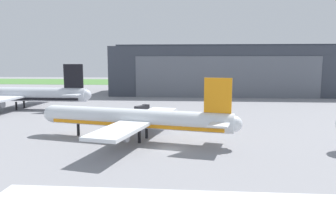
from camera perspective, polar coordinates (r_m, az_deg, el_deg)
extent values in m
plane|color=gray|center=(54.88, 0.29, -7.68)|extent=(440.00, 440.00, 0.00)
cube|color=#4B7E3A|center=(219.06, 3.45, 4.04)|extent=(440.00, 56.00, 0.08)
cube|color=#383D47|center=(147.53, 9.54, 6.00)|extent=(94.29, 37.01, 20.27)
cube|color=slate|center=(129.06, 10.24, 4.83)|extent=(71.66, 0.30, 16.21)
cube|color=#383D47|center=(147.59, 9.64, 10.17)|extent=(94.29, 8.88, 1.20)
cylinder|color=silver|center=(60.07, -5.71, -2.34)|extent=(35.72, 11.22, 3.49)
sphere|color=silver|center=(68.93, -19.58, -1.44)|extent=(3.35, 3.35, 3.35)
sphere|color=silver|center=(55.74, 11.56, -3.26)|extent=(2.73, 2.73, 2.73)
cube|color=orange|center=(60.25, -5.69, -3.24)|extent=(32.93, 10.63, 0.61)
cube|color=orange|center=(55.37, 8.74, 1.67)|extent=(4.63, 1.41, 5.94)
cube|color=silver|center=(58.49, 9.73, -2.35)|extent=(4.21, 5.48, 0.28)
cube|color=silver|center=(53.33, 8.99, -3.32)|extent=(4.21, 5.48, 0.28)
cube|color=silver|center=(67.46, -2.44, -1.56)|extent=(8.77, 15.45, 0.56)
cube|color=silver|center=(52.50, -8.46, -4.37)|extent=(8.77, 15.45, 0.56)
cylinder|color=gray|center=(66.87, -3.41, -2.74)|extent=(3.66, 2.60, 1.92)
cylinder|color=gray|center=(54.13, -8.67, -5.36)|extent=(3.66, 2.60, 1.92)
cylinder|color=black|center=(66.23, -15.46, -4.21)|extent=(0.56, 0.56, 2.35)
cylinder|color=black|center=(61.79, -3.78, -4.79)|extent=(0.56, 0.56, 2.35)
cylinder|color=black|center=(58.47, -5.06, -5.54)|extent=(0.56, 0.56, 2.35)
cylinder|color=silver|center=(108.80, -25.42, 1.74)|extent=(45.01, 5.10, 4.12)
sphere|color=silver|center=(99.09, -14.22, 1.73)|extent=(3.21, 3.21, 3.21)
cube|color=black|center=(108.92, -25.38, 1.15)|extent=(41.41, 5.06, 0.72)
cube|color=black|center=(99.96, -16.27, 4.91)|extent=(5.85, 0.53, 7.00)
cube|color=silver|center=(102.86, -15.06, 2.15)|extent=(4.17, 5.85, 0.28)
cube|color=silver|center=(97.15, -16.34, 1.78)|extent=(4.17, 5.85, 0.28)
cube|color=silver|center=(117.33, -22.44, 2.05)|extent=(7.59, 18.52, 0.56)
cylinder|color=gray|center=(116.57, -23.09, 1.27)|extent=(3.96, 2.35, 2.26)
cylinder|color=black|center=(110.10, -23.94, 0.17)|extent=(0.56, 0.56, 2.45)
cylinder|color=black|center=(106.40, -25.08, -0.15)|extent=(0.56, 0.56, 2.45)
cube|color=#28282D|center=(93.85, -3.90, -0.39)|extent=(2.14, 2.05, 1.65)
cube|color=#28282D|center=(92.19, -4.88, -0.61)|extent=(3.26, 3.68, 1.47)
cylinder|color=black|center=(93.16, -3.59, -0.97)|extent=(0.67, 0.81, 0.81)
cylinder|color=black|center=(94.41, -4.41, -0.86)|extent=(0.67, 0.81, 0.81)
cylinder|color=black|center=(91.15, -4.78, -1.17)|extent=(0.67, 0.81, 0.81)
cylinder|color=black|center=(92.43, -5.60, -1.06)|extent=(0.67, 0.81, 0.81)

